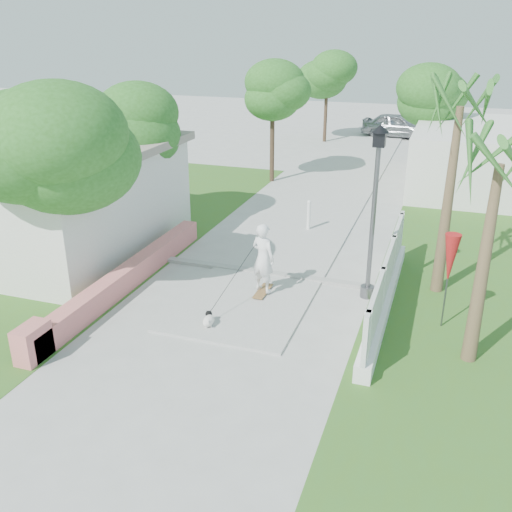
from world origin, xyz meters
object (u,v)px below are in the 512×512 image
at_px(street_lamp, 374,208).
at_px(bollard, 309,214).
at_px(dog, 209,320).
at_px(skateboarder, 247,270).
at_px(patio_umbrella, 450,260).
at_px(parked_car, 398,125).

bearing_deg(street_lamp, bollard, 120.96).
xyz_separation_m(street_lamp, dog, (-3.26, -2.83, -2.22)).
xyz_separation_m(street_lamp, skateboarder, (-2.87, -1.29, -1.54)).
bearing_deg(dog, skateboarder, 54.31).
bearing_deg(patio_umbrella, dog, -160.45).
height_order(bollard, parked_car, parked_car).
bearing_deg(street_lamp, patio_umbrella, -27.76).
bearing_deg(patio_umbrella, parked_car, 98.43).
bearing_deg(patio_umbrella, bollard, 129.91).
relative_size(street_lamp, parked_car, 1.02).
relative_size(skateboarder, parked_car, 0.55).
relative_size(bollard, skateboarder, 0.45).
bearing_deg(bollard, street_lamp, -59.04).
height_order(street_lamp, skateboarder, street_lamp).
xyz_separation_m(patio_umbrella, skateboarder, (-4.77, -0.29, -0.80)).
height_order(bollard, dog, bollard).
xyz_separation_m(skateboarder, dog, (-0.39, -1.54, -0.69)).
bearing_deg(skateboarder, bollard, -71.11).
height_order(street_lamp, parked_car, street_lamp).
height_order(bollard, skateboarder, skateboarder).
distance_m(patio_umbrella, parked_car, 24.59).
bearing_deg(street_lamp, dog, -138.99).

